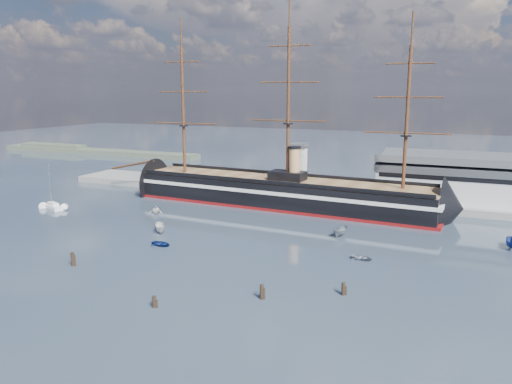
% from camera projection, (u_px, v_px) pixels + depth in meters
% --- Properties ---
extents(ground, '(600.00, 600.00, 0.00)m').
position_uv_depth(ground, '(246.00, 221.00, 127.66)').
color(ground, '#263143').
rests_on(ground, ground).
extents(quay, '(180.00, 18.00, 2.00)m').
position_uv_depth(quay, '(323.00, 197.00, 156.16)').
color(quay, slate).
rests_on(quay, ground).
extents(warehouse, '(63.00, 21.00, 11.60)m').
position_uv_depth(warehouse, '(494.00, 181.00, 139.52)').
color(warehouse, '#B7BABC').
rests_on(warehouse, ground).
extents(quay_tower, '(5.00, 5.00, 15.00)m').
position_uv_depth(quay_tower, '(299.00, 167.00, 154.22)').
color(quay_tower, silver).
rests_on(quay_tower, ground).
extents(shoreline, '(120.00, 10.00, 4.00)m').
position_uv_depth(shoreline, '(83.00, 150.00, 266.88)').
color(shoreline, '#3F4C38').
rests_on(shoreline, ground).
extents(warship, '(113.31, 21.27, 53.94)m').
position_uv_depth(warship, '(275.00, 192.00, 144.77)').
color(warship, black).
rests_on(warship, ground).
extents(sailboat, '(8.44, 5.55, 13.08)m').
position_uv_depth(sailboat, '(53.00, 206.00, 140.93)').
color(sailboat, white).
rests_on(sailboat, ground).
extents(motorboat_a, '(6.96, 6.23, 2.75)m').
position_uv_depth(motorboat_a, '(161.00, 233.00, 117.39)').
color(motorboat_a, silver).
rests_on(motorboat_a, ground).
extents(motorboat_b, '(1.55, 3.06, 1.37)m').
position_uv_depth(motorboat_b, '(161.00, 246.00, 107.50)').
color(motorboat_b, navy).
rests_on(motorboat_b, ground).
extents(motorboat_c, '(6.87, 3.56, 2.62)m').
position_uv_depth(motorboat_c, '(340.00, 236.00, 114.40)').
color(motorboat_c, slate).
rests_on(motorboat_c, ground).
extents(motorboat_d, '(6.96, 4.64, 2.35)m').
position_uv_depth(motorboat_d, '(156.00, 213.00, 136.14)').
color(motorboat_d, silver).
rests_on(motorboat_d, ground).
extents(motorboat_e, '(1.53, 2.90, 1.29)m').
position_uv_depth(motorboat_e, '(361.00, 260.00, 98.66)').
color(motorboat_e, slate).
rests_on(motorboat_e, ground).
extents(motorboat_f, '(6.52, 2.43, 2.60)m').
position_uv_depth(motorboat_f, '(511.00, 248.00, 105.73)').
color(motorboat_f, navy).
rests_on(motorboat_f, ground).
extents(piling_near_left, '(0.64, 0.64, 3.41)m').
position_uv_depth(piling_near_left, '(73.00, 266.00, 95.19)').
color(piling_near_left, black).
rests_on(piling_near_left, ground).
extents(piling_near_mid, '(0.64, 0.64, 2.54)m').
position_uv_depth(piling_near_mid, '(154.00, 307.00, 77.03)').
color(piling_near_mid, black).
rests_on(piling_near_mid, ground).
extents(piling_near_right, '(0.64, 0.64, 3.18)m').
position_uv_depth(piling_near_right, '(262.00, 299.00, 80.12)').
color(piling_near_right, black).
rests_on(piling_near_right, ground).
extents(piling_far_right, '(0.64, 0.64, 2.84)m').
position_uv_depth(piling_far_right, '(343.00, 295.00, 81.72)').
color(piling_far_right, black).
rests_on(piling_far_right, ground).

